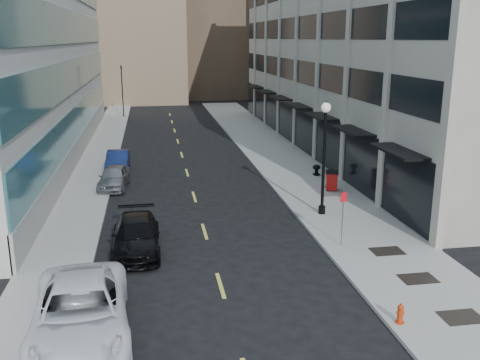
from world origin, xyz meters
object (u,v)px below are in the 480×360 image
object	(u,v)px
fire_hydrant	(400,313)
car_white_van	(80,312)
lamppost	(324,148)
car_silver_sedan	(114,177)
urn_planter	(317,169)
traffic_signal	(121,69)
car_blue_sedan	(118,161)
sign_post	(343,210)
trash_bin	(332,180)
car_black_pickup	(136,236)

from	to	relation	value
fire_hydrant	car_white_van	bearing A→B (deg)	-170.75
lamppost	fire_hydrant	bearing A→B (deg)	-95.09
car_silver_sedan	urn_planter	distance (m)	13.41
car_silver_sedan	fire_hydrant	xyz separation A→B (m)	(10.19, -18.76, -0.22)
fire_hydrant	traffic_signal	bearing A→B (deg)	117.58
traffic_signal	urn_planter	distance (m)	34.22
car_blue_sedan	car_silver_sedan	bearing A→B (deg)	-88.59
car_blue_sedan	sign_post	bearing A→B (deg)	-55.80
trash_bin	lamppost	bearing A→B (deg)	-98.29
fire_hydrant	urn_planter	xyz separation A→B (m)	(3.21, 19.24, 0.10)
car_black_pickup	car_silver_sedan	size ratio (longest dim) A/B	1.20
car_black_pickup	car_blue_sedan	distance (m)	15.45
sign_post	fire_hydrant	bearing A→B (deg)	-106.83
traffic_signal	urn_planter	xyz separation A→B (m)	(14.10, -30.76, -5.12)
sign_post	car_black_pickup	bearing A→B (deg)	159.68
traffic_signal	lamppost	distance (m)	40.55
traffic_signal	car_white_van	size ratio (longest dim) A/B	1.09
traffic_signal	car_silver_sedan	world-z (taller)	traffic_signal
car_white_van	fire_hydrant	xyz separation A→B (m)	(10.19, -1.08, -0.40)
fire_hydrant	urn_planter	bearing A→B (deg)	95.83
fire_hydrant	lamppost	bearing A→B (deg)	100.20
fire_hydrant	trash_bin	bearing A→B (deg)	94.37
car_blue_sedan	sign_post	xyz separation A→B (m)	(10.66, -16.55, 1.12)
car_white_van	fire_hydrant	size ratio (longest dim) A/B	9.12
car_blue_sedan	urn_planter	world-z (taller)	car_blue_sedan
car_white_van	sign_post	bearing A→B (deg)	24.28
car_black_pickup	car_silver_sedan	distance (m)	10.87
car_blue_sedan	lamppost	world-z (taller)	lamppost
traffic_signal	trash_bin	xyz separation A→B (m)	(13.89, -34.48, -4.92)
car_white_van	car_blue_sedan	bearing A→B (deg)	85.97
car_black_pickup	lamppost	distance (m)	10.60
car_black_pickup	car_blue_sedan	size ratio (longest dim) A/B	1.17
traffic_signal	fire_hydrant	xyz separation A→B (m)	(10.89, -50.00, -5.23)
fire_hydrant	sign_post	bearing A→B (deg)	101.38
traffic_signal	lamppost	world-z (taller)	traffic_signal
lamppost	urn_planter	bearing A→B (deg)	74.53
traffic_signal	car_white_van	xyz separation A→B (m)	(0.70, -48.92, -4.83)
car_black_pickup	sign_post	size ratio (longest dim) A/B	1.91
fire_hydrant	trash_bin	size ratio (longest dim) A/B	0.58
car_silver_sedan	lamppost	world-z (taller)	lamppost
traffic_signal	urn_planter	world-z (taller)	traffic_signal
traffic_signal	car_black_pickup	world-z (taller)	traffic_signal
traffic_signal	car_black_pickup	xyz separation A→B (m)	(2.27, -42.00, -4.98)
car_blue_sedan	fire_hydrant	bearing A→B (deg)	-65.02
traffic_signal	car_blue_sedan	xyz separation A→B (m)	(0.70, -26.63, -5.01)
car_white_van	sign_post	distance (m)	12.15
lamppost	car_black_pickup	bearing A→B (deg)	-161.12
fire_hydrant	lamppost	world-z (taller)	lamppost
sign_post	car_white_van	bearing A→B (deg)	-164.62
urn_planter	car_blue_sedan	bearing A→B (deg)	162.90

